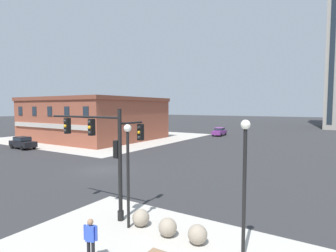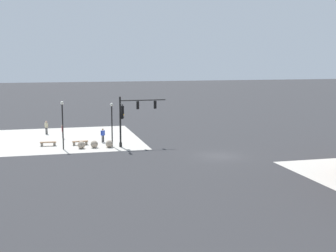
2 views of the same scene
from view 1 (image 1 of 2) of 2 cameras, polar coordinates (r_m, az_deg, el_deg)
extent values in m
plane|color=#2D2D30|center=(25.93, -14.07, -9.01)|extent=(320.00, 320.00, 0.00)
cube|color=#B7B2A8|center=(53.87, -13.57, -2.27)|extent=(32.00, 32.00, 0.02)
cylinder|color=black|center=(14.68, -10.01, -18.23)|extent=(0.32, 0.32, 0.50)
cylinder|color=black|center=(13.90, -10.14, -8.23)|extent=(0.20, 0.20, 5.72)
cylinder|color=black|center=(15.48, -17.46, 1.87)|extent=(5.23, 0.12, 0.12)
cylinder|color=black|center=(14.29, -7.83, 0.65)|extent=(0.11, 1.80, 0.11)
cube|color=black|center=(15.05, -15.92, -0.25)|extent=(0.28, 0.28, 0.90)
sphere|color=#282828|center=(14.93, -16.40, 0.79)|extent=(0.18, 0.18, 0.18)
sphere|color=orange|center=(14.95, -16.38, -0.29)|extent=(0.18, 0.18, 0.18)
sphere|color=#282828|center=(14.97, -16.36, -1.35)|extent=(0.18, 0.18, 0.18)
cube|color=black|center=(16.60, -20.59, 0.03)|extent=(0.28, 0.28, 0.90)
sphere|color=#282828|center=(16.48, -21.05, 0.97)|extent=(0.18, 0.18, 0.18)
sphere|color=orange|center=(16.50, -21.03, 0.00)|extent=(0.18, 0.18, 0.18)
sphere|color=#282828|center=(16.52, -21.00, -0.97)|extent=(0.18, 0.18, 0.18)
cube|color=black|center=(13.89, -10.80, -4.87)|extent=(0.28, 0.28, 0.90)
sphere|color=#282828|center=(13.96, -11.30, -3.67)|extent=(0.18, 0.18, 0.18)
sphere|color=orange|center=(14.00, -11.28, -4.81)|extent=(0.18, 0.18, 0.18)
sphere|color=#282828|center=(14.04, -11.27, -5.94)|extent=(0.18, 0.18, 0.18)
cube|color=black|center=(14.96, -5.85, -1.29)|extent=(0.28, 0.28, 0.90)
sphere|color=#282828|center=(14.81, -6.24, -0.26)|extent=(0.18, 0.18, 0.18)
sphere|color=orange|center=(14.83, -6.23, -1.34)|extent=(0.18, 0.18, 0.18)
sphere|color=#282828|center=(14.86, -6.22, -2.42)|extent=(0.18, 0.18, 0.18)
sphere|color=gray|center=(13.86, -5.79, -18.82)|extent=(0.83, 0.83, 0.83)
sphere|color=gray|center=(12.85, -0.07, -20.71)|extent=(0.83, 0.83, 0.83)
sphere|color=gray|center=(12.30, 6.30, -21.92)|extent=(0.83, 0.83, 0.83)
cylinder|color=black|center=(11.34, -15.61, -24.41)|extent=(0.13, 0.13, 0.83)
cylinder|color=black|center=(11.42, -16.49, -24.23)|extent=(0.13, 0.13, 0.83)
cube|color=blue|center=(11.06, -16.13, -21.08)|extent=(0.39, 0.31, 0.59)
cylinder|color=blue|center=(10.95, -14.99, -21.15)|extent=(0.09, 0.09, 0.56)
cylinder|color=blue|center=(11.15, -17.25, -20.72)|extent=(0.09, 0.09, 0.56)
sphere|color=#997051|center=(10.89, -16.18, -18.99)|extent=(0.23, 0.23, 0.23)
cylinder|color=black|center=(13.14, -8.48, -11.36)|extent=(0.14, 0.14, 4.63)
sphere|color=white|center=(12.71, -8.59, -0.45)|extent=(0.36, 0.36, 0.36)
cylinder|color=black|center=(10.82, 15.88, -13.93)|extent=(0.14, 0.14, 4.97)
sphere|color=white|center=(10.33, 16.16, 0.30)|extent=(0.36, 0.36, 0.36)
cube|color=#7A3389|center=(55.39, 10.86, -1.33)|extent=(1.95, 4.47, 0.76)
cube|color=#7A3389|center=(55.47, 10.92, -0.62)|extent=(1.59, 2.18, 0.60)
cube|color=#232D38|center=(55.47, 10.92, -0.62)|extent=(1.63, 2.27, 0.40)
cylinder|color=black|center=(53.87, 11.24, -1.89)|extent=(0.25, 0.65, 0.64)
cylinder|color=black|center=(54.41, 9.56, -1.81)|extent=(0.25, 0.65, 0.64)
cylinder|color=black|center=(56.46, 12.10, -1.64)|extent=(0.25, 0.65, 0.64)
cylinder|color=black|center=(56.98, 10.50, -1.56)|extent=(0.25, 0.65, 0.64)
cube|color=black|center=(42.62, -28.45, -3.33)|extent=(4.48, 1.97, 0.76)
cube|color=black|center=(42.67, -28.57, -2.41)|extent=(2.18, 1.59, 0.60)
cube|color=#232D38|center=(42.67, -28.57, -2.41)|extent=(2.27, 1.63, 0.40)
cylinder|color=black|center=(41.85, -26.56, -3.92)|extent=(0.65, 0.25, 0.64)
cylinder|color=black|center=(41.08, -28.61, -4.13)|extent=(0.65, 0.25, 0.64)
cylinder|color=black|center=(44.25, -28.27, -3.57)|extent=(0.65, 0.25, 0.64)
cylinder|color=black|center=(43.52, -30.23, -3.76)|extent=(0.65, 0.25, 0.64)
cube|color=brown|center=(51.05, -15.19, 1.23)|extent=(20.28, 18.41, 6.87)
cube|color=brown|center=(51.02, -15.26, 5.42)|extent=(20.68, 18.78, 0.60)
cube|color=#B7B2A8|center=(45.27, -23.85, 0.03)|extent=(19.26, 0.24, 0.70)
cube|color=#1E2833|center=(52.13, -28.88, 2.81)|extent=(1.10, 0.08, 1.50)
cube|color=#1E2833|center=(48.63, -26.54, 2.84)|extent=(1.10, 0.08, 1.50)
cube|color=#1E2833|center=(45.23, -23.85, 2.86)|extent=(1.10, 0.08, 1.50)
cube|color=#1E2833|center=(41.94, -20.72, 2.88)|extent=(1.10, 0.08, 1.50)
cube|color=#1E2833|center=(38.79, -17.08, 2.90)|extent=(1.10, 0.08, 1.50)
camera|label=2|loc=(61.82, 30.81, 7.27)|focal=49.80mm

